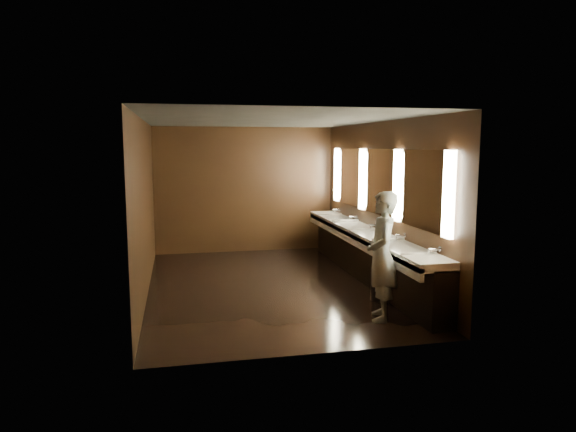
% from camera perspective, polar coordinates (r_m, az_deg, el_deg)
% --- Properties ---
extents(floor, '(6.00, 6.00, 0.00)m').
position_cam_1_polar(floor, '(8.90, -2.20, -7.71)').
color(floor, black).
rests_on(floor, ground).
extents(ceiling, '(4.00, 6.00, 0.02)m').
position_cam_1_polar(ceiling, '(8.59, -2.30, 10.60)').
color(ceiling, '#2D2D2B').
rests_on(ceiling, wall_back).
extents(wall_back, '(4.00, 0.02, 2.80)m').
position_cam_1_polar(wall_back, '(11.58, -4.82, 2.92)').
color(wall_back, black).
rests_on(wall_back, floor).
extents(wall_front, '(4.00, 0.02, 2.80)m').
position_cam_1_polar(wall_front, '(5.73, 2.95, -2.04)').
color(wall_front, black).
rests_on(wall_front, floor).
extents(wall_left, '(0.02, 6.00, 2.80)m').
position_cam_1_polar(wall_left, '(8.52, -15.62, 0.91)').
color(wall_left, black).
rests_on(wall_left, floor).
extents(wall_right, '(0.02, 6.00, 2.80)m').
position_cam_1_polar(wall_right, '(9.19, 10.14, 1.56)').
color(wall_right, black).
rests_on(wall_right, floor).
extents(sink_counter, '(0.55, 5.40, 1.01)m').
position_cam_1_polar(sink_counter, '(9.25, 8.82, -4.04)').
color(sink_counter, black).
rests_on(sink_counter, floor).
extents(mirror_band, '(0.06, 5.03, 1.15)m').
position_cam_1_polar(mirror_band, '(9.15, 10.08, 3.74)').
color(mirror_band, '#FBF0C6').
rests_on(mirror_band, wall_right).
extents(person, '(0.59, 0.74, 1.77)m').
position_cam_1_polar(person, '(7.13, 10.39, -4.40)').
color(person, '#94B7DD').
rests_on(person, floor).
extents(trash_bin, '(0.41, 0.41, 0.52)m').
position_cam_1_polar(trash_bin, '(8.16, 10.33, -7.39)').
color(trash_bin, black).
rests_on(trash_bin, floor).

